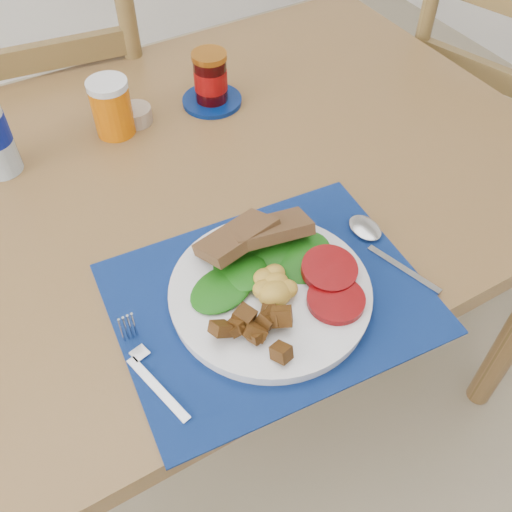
{
  "coord_description": "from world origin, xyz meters",
  "views": [
    {
      "loc": [
        -0.25,
        -0.52,
        1.41
      ],
      "look_at": [
        0.02,
        -0.06,
        0.8
      ],
      "focal_mm": 40.0,
      "sensor_mm": 36.0,
      "label": 1
    }
  ],
  "objects_px": {
    "chair_end": "(492,107)",
    "breakfast_plate": "(268,292)",
    "chair_far": "(48,96)",
    "jam_on_saucer": "(211,82)",
    "juice_glass": "(112,109)"
  },
  "relations": [
    {
      "from": "chair_end",
      "to": "juice_glass",
      "type": "distance_m",
      "value": 0.96
    },
    {
      "from": "chair_far",
      "to": "breakfast_plate",
      "type": "distance_m",
      "value": 0.91
    },
    {
      "from": "chair_end",
      "to": "jam_on_saucer",
      "type": "xyz_separation_m",
      "value": [
        -0.72,
        0.13,
        0.23
      ]
    },
    {
      "from": "chair_end",
      "to": "breakfast_plate",
      "type": "height_order",
      "value": "chair_end"
    },
    {
      "from": "breakfast_plate",
      "to": "juice_glass",
      "type": "height_order",
      "value": "juice_glass"
    },
    {
      "from": "juice_glass",
      "to": "jam_on_saucer",
      "type": "bearing_deg",
      "value": -1.53
    },
    {
      "from": "jam_on_saucer",
      "to": "chair_far",
      "type": "bearing_deg",
      "value": 121.83
    },
    {
      "from": "chair_far",
      "to": "jam_on_saucer",
      "type": "xyz_separation_m",
      "value": [
        0.25,
        -0.4,
        0.18
      ]
    },
    {
      "from": "chair_far",
      "to": "breakfast_plate",
      "type": "bearing_deg",
      "value": 103.32
    },
    {
      "from": "chair_end",
      "to": "breakfast_plate",
      "type": "distance_m",
      "value": 0.97
    },
    {
      "from": "breakfast_plate",
      "to": "jam_on_saucer",
      "type": "height_order",
      "value": "jam_on_saucer"
    },
    {
      "from": "chair_end",
      "to": "juice_glass",
      "type": "xyz_separation_m",
      "value": [
        -0.92,
        0.13,
        0.23
      ]
    },
    {
      "from": "chair_end",
      "to": "jam_on_saucer",
      "type": "relative_size",
      "value": 9.43
    },
    {
      "from": "juice_glass",
      "to": "jam_on_saucer",
      "type": "height_order",
      "value": "jam_on_saucer"
    },
    {
      "from": "chair_far",
      "to": "juice_glass",
      "type": "relative_size",
      "value": 12.34
    }
  ]
}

